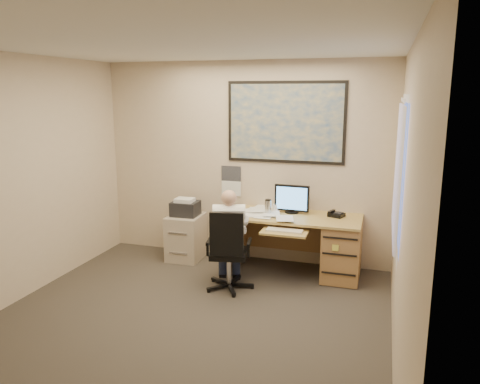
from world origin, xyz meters
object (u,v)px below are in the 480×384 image
(person, at_px, (230,239))
(desk, at_px, (322,241))
(filing_cabinet, at_px, (186,233))
(office_chair, at_px, (227,266))

(person, bearing_deg, desk, 17.58)
(filing_cabinet, distance_m, office_chair, 1.22)
(desk, bearing_deg, office_chair, -141.63)
(filing_cabinet, xyz_separation_m, office_chair, (0.89, -0.83, -0.08))
(person, bearing_deg, office_chair, -114.96)
(desk, height_order, office_chair, desk)
(office_chair, bearing_deg, filing_cabinet, 125.95)
(desk, distance_m, office_chair, 1.28)
(desk, xyz_separation_m, filing_cabinet, (-1.89, 0.04, -0.07))
(office_chair, xyz_separation_m, person, (0.01, 0.08, 0.31))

